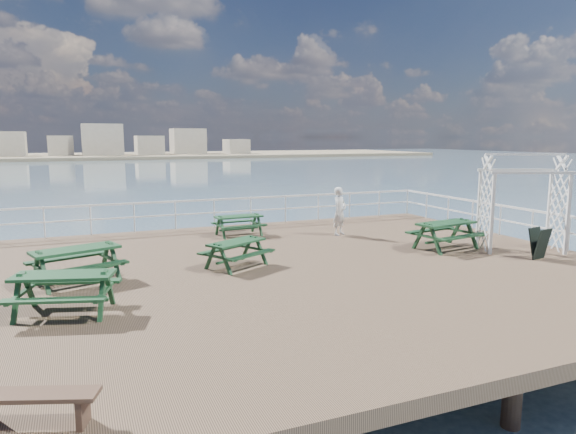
# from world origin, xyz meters

# --- Properties ---
(ground) EXTENTS (18.00, 14.00, 0.30)m
(ground) POSITION_xyz_m (0.00, 0.00, -0.15)
(ground) COLOR brown
(ground) RESTS_ON ground
(sea_backdrop) EXTENTS (300.00, 300.00, 9.20)m
(sea_backdrop) POSITION_xyz_m (12.54, 134.07, -0.51)
(sea_backdrop) COLOR #435970
(sea_backdrop) RESTS_ON ground
(railing) EXTENTS (17.77, 13.76, 1.10)m
(railing) POSITION_xyz_m (-0.07, 2.57, 0.87)
(railing) COLOR white
(railing) RESTS_ON ground
(picnic_table_a) EXTENTS (2.33, 2.09, 0.94)m
(picnic_table_a) POSITION_xyz_m (-4.92, 0.62, 0.60)
(picnic_table_a) COLOR #153A1E
(picnic_table_a) RESTS_ON ground
(picnic_table_b) EXTENTS (1.70, 1.40, 0.79)m
(picnic_table_b) POSITION_xyz_m (0.36, 4.82, 0.51)
(picnic_table_b) COLOR #153A1E
(picnic_table_b) RESTS_ON ground
(picnic_table_c) EXTENTS (2.17, 1.85, 0.94)m
(picnic_table_c) POSITION_xyz_m (5.62, 0.30, 0.60)
(picnic_table_c) COLOR #153A1E
(picnic_table_c) RESTS_ON ground
(picnic_table_d) EXTENTS (2.22, 1.98, 0.91)m
(picnic_table_d) POSITION_xyz_m (-5.14, -1.63, 0.58)
(picnic_table_d) COLOR #153A1E
(picnic_table_d) RESTS_ON ground
(picnic_table_e) EXTENTS (2.05, 1.93, 0.79)m
(picnic_table_e) POSITION_xyz_m (-0.99, 0.61, 0.51)
(picnic_table_e) COLOR #153A1E
(picnic_table_e) RESTS_ON ground
(flat_bench_far) EXTENTS (1.52, 0.84, 0.43)m
(flat_bench_far) POSITION_xyz_m (-5.41, -5.80, 0.32)
(flat_bench_far) COLOR #503829
(flat_bench_far) RESTS_ON ground
(trellis_arbor) EXTENTS (2.67, 2.13, 2.94)m
(trellis_arbor) POSITION_xyz_m (7.57, -0.72, 1.30)
(trellis_arbor) COLOR white
(trellis_arbor) RESTS_ON ground
(sandwich_board) EXTENTS (0.62, 0.51, 0.90)m
(sandwich_board) POSITION_xyz_m (7.16, -1.79, 0.44)
(sandwich_board) COLOR black
(sandwich_board) RESTS_ON ground
(person) EXTENTS (0.73, 0.66, 1.68)m
(person) POSITION_xyz_m (3.66, 3.57, 0.84)
(person) COLOR silver
(person) RESTS_ON ground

